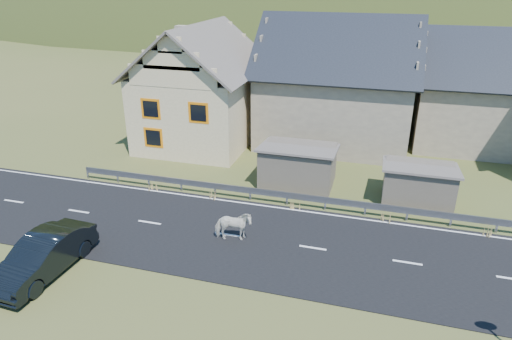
% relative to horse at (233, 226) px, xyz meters
% --- Properties ---
extents(ground, '(160.00, 160.00, 0.00)m').
position_rel_horse_xyz_m(ground, '(3.58, 0.34, -0.75)').
color(ground, '#3B4A1F').
rests_on(ground, ground).
extents(road, '(60.00, 7.00, 0.04)m').
position_rel_horse_xyz_m(road, '(3.58, 0.34, -0.73)').
color(road, black).
rests_on(road, ground).
extents(lane_markings, '(60.00, 6.60, 0.01)m').
position_rel_horse_xyz_m(lane_markings, '(3.58, 0.34, -0.71)').
color(lane_markings, silver).
rests_on(lane_markings, road).
extents(guardrail, '(28.10, 0.09, 0.75)m').
position_rel_horse_xyz_m(guardrail, '(3.58, 4.03, -0.19)').
color(guardrail, '#93969B').
rests_on(guardrail, ground).
extents(shed_left, '(4.30, 3.30, 2.40)m').
position_rel_horse_xyz_m(shed_left, '(1.58, 6.84, 0.35)').
color(shed_left, '#6D6253').
rests_on(shed_left, ground).
extents(shed_right, '(3.80, 2.90, 2.20)m').
position_rel_horse_xyz_m(shed_right, '(8.08, 6.34, 0.25)').
color(shed_right, '#6D6253').
rests_on(shed_right, ground).
extents(house_cream, '(7.80, 9.80, 8.30)m').
position_rel_horse_xyz_m(house_cream, '(-6.43, 12.34, 3.60)').
color(house_cream, beige).
rests_on(house_cream, ground).
extents(house_stone_a, '(10.80, 9.80, 8.90)m').
position_rel_horse_xyz_m(house_stone_a, '(2.58, 15.34, 3.88)').
color(house_stone_a, gray).
rests_on(house_stone_a, ground).
extents(house_stone_b, '(9.80, 8.80, 8.10)m').
position_rel_horse_xyz_m(house_stone_b, '(12.58, 17.34, 3.48)').
color(house_stone_b, gray).
rests_on(house_stone_b, ground).
extents(mountain, '(440.00, 280.00, 260.00)m').
position_rel_horse_xyz_m(mountain, '(8.58, 180.34, -20.75)').
color(mountain, '#263916').
rests_on(mountain, ground).
extents(horse, '(1.16, 1.83, 1.43)m').
position_rel_horse_xyz_m(horse, '(0.00, 0.00, 0.00)').
color(horse, beige).
rests_on(horse, road).
extents(car, '(1.87, 4.89, 1.59)m').
position_rel_horse_xyz_m(car, '(-6.53, -4.38, 0.04)').
color(car, black).
rests_on(car, ground).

